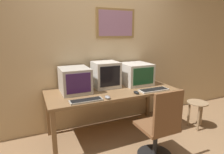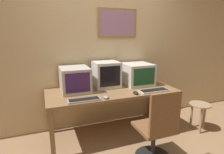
% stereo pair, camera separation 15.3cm
% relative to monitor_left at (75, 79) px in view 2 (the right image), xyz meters
% --- Properties ---
extents(wall_back, '(8.00, 0.08, 2.60)m').
position_rel_monitor_left_xyz_m(wall_back, '(0.53, 0.31, 0.41)').
color(wall_back, '#D1B284').
rests_on(wall_back, ground_plane).
extents(desk, '(1.92, 0.80, 0.71)m').
position_rel_monitor_left_xyz_m(desk, '(0.53, -0.14, -0.24)').
color(desk, olive).
rests_on(desk, ground_plane).
extents(monitor_left, '(0.41, 0.47, 0.36)m').
position_rel_monitor_left_xyz_m(monitor_left, '(0.00, 0.00, 0.00)').
color(monitor_left, '#B7B2A8').
rests_on(monitor_left, desk).
extents(monitor_center, '(0.39, 0.37, 0.40)m').
position_rel_monitor_left_xyz_m(monitor_center, '(0.50, 0.05, 0.02)').
color(monitor_center, beige).
rests_on(monitor_center, desk).
extents(monitor_right, '(0.45, 0.47, 0.35)m').
position_rel_monitor_left_xyz_m(monitor_right, '(1.03, 0.01, -0.00)').
color(monitor_right, beige).
rests_on(monitor_right, desk).
extents(keyboard_main, '(0.42, 0.14, 0.03)m').
position_rel_monitor_left_xyz_m(keyboard_main, '(0.03, -0.45, -0.17)').
color(keyboard_main, '#A8A399').
rests_on(keyboard_main, desk).
extents(keyboard_side, '(0.45, 0.16, 0.03)m').
position_rel_monitor_left_xyz_m(keyboard_side, '(1.08, -0.43, -0.17)').
color(keyboard_side, beige).
rests_on(keyboard_side, desk).
extents(mouse_near_keyboard, '(0.07, 0.10, 0.04)m').
position_rel_monitor_left_xyz_m(mouse_near_keyboard, '(0.32, -0.46, -0.16)').
color(mouse_near_keyboard, gray).
rests_on(mouse_near_keyboard, desk).
extents(mouse_far_corner, '(0.06, 0.11, 0.04)m').
position_rel_monitor_left_xyz_m(mouse_far_corner, '(0.77, -0.44, -0.16)').
color(mouse_far_corner, black).
rests_on(mouse_far_corner, desk).
extents(desk_clock, '(0.11, 0.06, 0.13)m').
position_rel_monitor_left_xyz_m(desk_clock, '(1.39, 0.13, -0.11)').
color(desk_clock, black).
rests_on(desk_clock, desk).
extents(office_chair, '(0.45, 0.45, 0.93)m').
position_rel_monitor_left_xyz_m(office_chair, '(0.79, -0.96, -0.50)').
color(office_chair, black).
rests_on(office_chair, ground_plane).
extents(side_stool, '(0.33, 0.33, 0.45)m').
position_rel_monitor_left_xyz_m(side_stool, '(1.88, -0.55, -0.55)').
color(side_stool, '#9E7F5B').
rests_on(side_stool, ground_plane).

